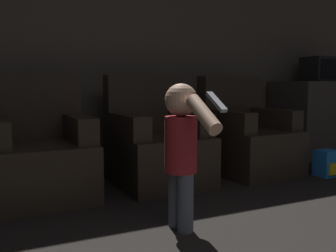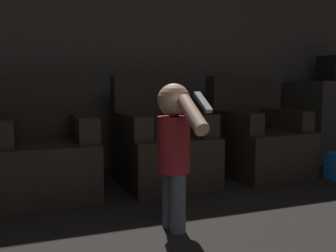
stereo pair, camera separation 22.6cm
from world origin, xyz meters
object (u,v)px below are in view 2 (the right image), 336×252
object	(u,v)px
armchair_right	(256,140)
person_toddler	(174,145)
armchair_middle	(162,146)
armchair_left	(45,153)

from	to	relation	value
armchair_right	person_toddler	world-z (taller)	armchair_right
armchair_right	person_toddler	distance (m)	1.72
armchair_right	armchair_middle	bearing A→B (deg)	174.97
armchair_right	person_toddler	xyz separation A→B (m)	(-1.32, -1.09, 0.19)
armchair_middle	person_toddler	size ratio (longest dim) A/B	1.09
armchair_left	armchair_right	bearing A→B (deg)	-0.60
person_toddler	armchair_right	bearing A→B (deg)	-54.97
armchair_left	person_toddler	xyz separation A→B (m)	(0.70, -1.09, 0.19)
armchair_left	person_toddler	distance (m)	1.31
armchair_middle	armchair_right	world-z (taller)	same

